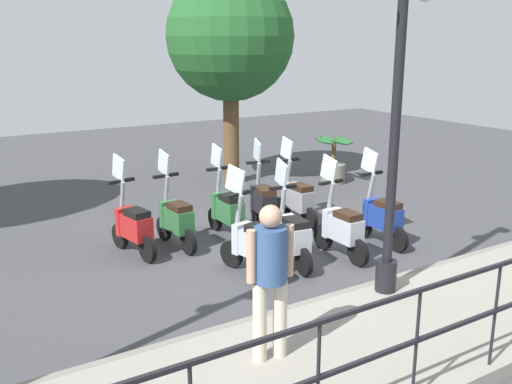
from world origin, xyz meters
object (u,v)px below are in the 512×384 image
(scooter_near_1, at_px, (341,227))
(scooter_near_3, at_px, (253,242))
(potted_palm, at_px, (333,164))
(lamp_post_near, at_px, (394,150))
(scooter_far_1, at_px, (263,201))
(pedestrian_distant, at_px, (270,271))
(scooter_far_3, at_px, (175,218))
(scooter_near_0, at_px, (381,216))
(scooter_near_2, at_px, (291,234))
(scooter_far_4, at_px, (133,225))
(scooter_far_0, at_px, (296,198))
(tree_distant, at_px, (230,38))
(scooter_far_2, at_px, (227,209))

(scooter_near_1, bearing_deg, scooter_near_3, 84.82)
(potted_palm, bearing_deg, lamp_post_near, 146.82)
(scooter_far_1, bearing_deg, scooter_near_3, 157.51)
(pedestrian_distant, xyz_separation_m, scooter_far_3, (3.78, -0.67, -0.60))
(lamp_post_near, height_order, potted_palm, lamp_post_near)
(scooter_near_0, xyz_separation_m, scooter_near_2, (0.01, 1.77, 0.00))
(scooter_far_4, bearing_deg, scooter_far_0, -101.10)
(scooter_near_1, height_order, scooter_near_3, same)
(scooter_near_0, height_order, scooter_far_0, same)
(scooter_near_0, distance_m, scooter_far_1, 2.08)
(tree_distant, bearing_deg, pedestrian_distant, 153.34)
(scooter_near_2, relative_size, scooter_far_4, 1.00)
(potted_palm, relative_size, scooter_near_2, 0.69)
(pedestrian_distant, distance_m, scooter_far_3, 3.88)
(scooter_near_0, bearing_deg, scooter_far_2, 51.15)
(scooter_near_1, height_order, scooter_near_2, same)
(scooter_near_1, xyz_separation_m, scooter_near_3, (0.13, 1.49, 0.00))
(scooter_near_2, height_order, scooter_far_4, same)
(scooter_near_1, distance_m, scooter_near_3, 1.49)
(scooter_near_1, xyz_separation_m, scooter_near_2, (0.13, 0.84, 0.00))
(scooter_near_2, distance_m, scooter_far_2, 1.63)
(scooter_near_1, distance_m, scooter_far_3, 2.61)
(scooter_far_3, bearing_deg, scooter_far_1, -90.78)
(lamp_post_near, relative_size, scooter_far_2, 2.67)
(scooter_far_3, xyz_separation_m, scooter_far_4, (0.02, 0.70, 0.00))
(scooter_far_0, relative_size, scooter_far_2, 1.00)
(scooter_near_1, relative_size, scooter_far_1, 1.00)
(scooter_near_0, distance_m, scooter_far_0, 1.68)
(scooter_near_2, bearing_deg, tree_distant, -12.18)
(lamp_post_near, distance_m, scooter_far_3, 3.83)
(potted_palm, relative_size, scooter_far_0, 0.69)
(pedestrian_distant, xyz_separation_m, scooter_near_1, (2.04, -2.62, -0.60))
(pedestrian_distant, height_order, scooter_near_0, pedestrian_distant)
(scooter_near_1, height_order, scooter_far_4, same)
(scooter_far_2, xyz_separation_m, scooter_far_4, (0.01, 1.64, 0.00))
(scooter_near_3, bearing_deg, scooter_near_2, -106.73)
(scooter_near_2, bearing_deg, scooter_far_2, 13.76)
(tree_distant, relative_size, scooter_far_3, 3.08)
(scooter_near_1, distance_m, scooter_far_0, 1.75)
(scooter_near_3, bearing_deg, scooter_near_1, -111.12)
(tree_distant, bearing_deg, lamp_post_near, 167.57)
(tree_distant, distance_m, scooter_near_2, 5.92)
(tree_distant, xyz_separation_m, scooter_far_4, (-3.27, 3.58, -2.80))
(scooter_near_3, bearing_deg, scooter_near_0, -106.51)
(potted_palm, height_order, scooter_near_2, scooter_near_2)
(tree_distant, xyz_separation_m, potted_palm, (-1.27, -1.99, -2.84))
(scooter_far_0, distance_m, scooter_far_1, 0.64)
(scooter_far_2, bearing_deg, scooter_far_3, 90.68)
(scooter_near_1, height_order, scooter_far_0, same)
(scooter_far_2, bearing_deg, scooter_near_0, -130.13)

